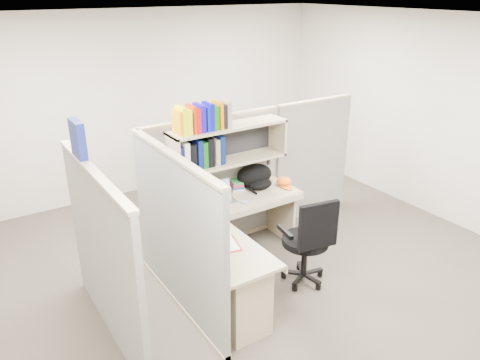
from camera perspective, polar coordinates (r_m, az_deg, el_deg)
ground at (r=5.27m, az=1.85°, el=-11.86°), size 6.00×6.00×0.00m
room_shell at (r=4.55m, az=2.10°, el=5.19°), size 6.00×6.00×6.00m
cubicle at (r=4.99m, az=-4.46°, el=-2.01°), size 3.79×1.84×1.95m
desk at (r=4.64m, az=-0.27°, el=-10.63°), size 1.74×1.75×0.73m
laptop at (r=5.21m, az=-2.22°, el=-1.63°), size 0.34×0.34×0.23m
backpack at (r=5.61m, az=2.12°, el=0.43°), size 0.54×0.47×0.27m
orange_cap at (r=5.71m, az=5.38°, el=-0.16°), size 0.24×0.26×0.10m
snack_canister at (r=4.57m, az=-2.14°, el=-6.23°), size 0.10×0.10×0.09m
tissue_box at (r=4.14m, az=-3.53°, el=-8.70°), size 0.14×0.14×0.21m
mouse at (r=5.24m, az=0.63°, el=-2.64°), size 0.10×0.08×0.03m
paper_cup at (r=5.39m, az=-2.76°, el=-1.50°), size 0.09×0.09×0.10m
book_stack at (r=5.60m, az=-0.40°, el=-0.53°), size 0.20×0.24×0.10m
loose_paper at (r=4.46m, az=-2.01°, el=-7.73°), size 0.30×0.36×0.00m
task_chair at (r=5.04m, az=8.15°, el=-8.92°), size 0.58×0.53×1.04m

